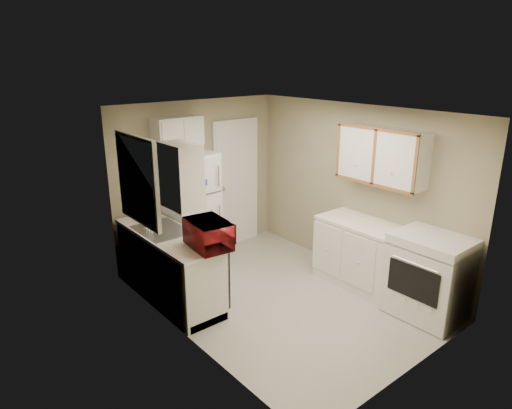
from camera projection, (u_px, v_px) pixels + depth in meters
floor at (280, 297)px, 5.96m from camera, size 3.80×3.80×0.00m
ceiling at (284, 111)px, 5.22m from camera, size 3.80×3.80×0.00m
wall_left at (183, 238)px, 4.74m from camera, size 3.80×3.80×0.00m
wall_right at (355, 190)px, 6.44m from camera, size 3.80×3.80×0.00m
wall_back at (198, 180)px, 6.98m from camera, size 2.80×2.80×0.00m
wall_front at (421, 262)px, 4.20m from camera, size 2.80×2.80×0.00m
left_counter at (170, 266)px, 5.82m from camera, size 0.60×1.80×0.90m
dishwasher at (215, 273)px, 5.54m from camera, size 0.03×0.58×0.72m
sink at (162, 233)px, 5.80m from camera, size 0.54×0.74×0.16m
microwave at (209, 235)px, 5.22m from camera, size 0.62×0.39×0.39m
soap_bottle at (147, 216)px, 6.00m from camera, size 0.09×0.09×0.19m
window_blinds at (138, 180)px, 5.42m from camera, size 0.10×0.98×1.08m
upper_cabinet_left at (182, 176)px, 4.81m from camera, size 0.30×0.45×0.70m
refrigerator at (188, 212)px, 6.57m from camera, size 0.77×0.75×1.73m
cabinet_over_fridge at (177, 131)px, 6.38m from camera, size 0.70×0.30×0.40m
interior_door at (236, 184)px, 7.43m from camera, size 0.86×0.06×2.08m
right_counter at (385, 263)px, 5.90m from camera, size 0.60×2.00×0.90m
stove at (429, 276)px, 5.41m from camera, size 0.70×0.86×1.03m
upper_cabinet_right at (382, 155)px, 5.79m from camera, size 0.30×1.20×0.70m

